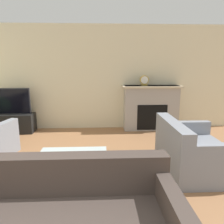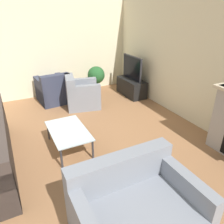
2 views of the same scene
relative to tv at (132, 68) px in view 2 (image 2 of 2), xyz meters
name	(u,v)px [view 2 (image 2 of 2)]	position (x,y,z in m)	size (l,w,h in m)	color
wall_back	(189,58)	(1.68, 0.34, 0.55)	(8.57, 0.06, 2.70)	beige
wall_left	(41,48)	(-1.13, -2.18, 0.55)	(0.06, 7.97, 2.70)	beige
tv_stand	(131,87)	(0.00, 0.00, -0.57)	(0.98, 0.45, 0.48)	black
tv	(132,68)	(0.00, 0.00, 0.00)	(0.88, 0.06, 0.65)	#232328
couch_loveseat	(135,212)	(3.69, -2.22, -0.52)	(0.99, 1.33, 0.82)	gray
armchair_by_window	(53,91)	(-0.51, -2.12, -0.50)	(0.90, 0.81, 0.82)	#33384C
armchair_accent	(81,96)	(0.13, -1.57, -0.50)	(0.86, 0.93, 0.82)	gray
coffee_table	(68,132)	(1.78, -2.40, -0.46)	(1.02, 0.61, 0.38)	#333338
potted_plant	(96,76)	(-0.62, -0.82, -0.30)	(0.50, 0.50, 0.80)	#AD704C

